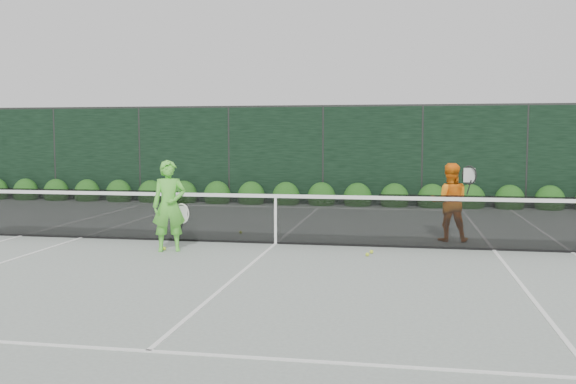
# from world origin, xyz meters

# --- Properties ---
(ground) EXTENTS (80.00, 80.00, 0.00)m
(ground) POSITION_xyz_m (0.00, 0.00, 0.00)
(ground) COLOR gray
(ground) RESTS_ON ground
(tennis_net) EXTENTS (12.90, 0.10, 1.07)m
(tennis_net) POSITION_xyz_m (-0.02, 0.00, 0.53)
(tennis_net) COLOR #11341F
(tennis_net) RESTS_ON ground
(player_woman) EXTENTS (0.71, 0.59, 1.67)m
(player_woman) POSITION_xyz_m (-1.77, -1.09, 0.83)
(player_woman) COLOR #5FD53E
(player_woman) RESTS_ON ground
(player_man) EXTENTS (0.87, 0.60, 1.57)m
(player_man) POSITION_xyz_m (3.37, 0.96, 0.79)
(player_man) COLOR orange
(player_man) RESTS_ON ground
(court_lines) EXTENTS (11.03, 23.83, 0.01)m
(court_lines) POSITION_xyz_m (0.00, 0.00, 0.01)
(court_lines) COLOR white
(court_lines) RESTS_ON ground
(windscreen_fence) EXTENTS (32.00, 21.07, 3.06)m
(windscreen_fence) POSITION_xyz_m (0.00, -2.71, 1.51)
(windscreen_fence) COLOR black
(windscreen_fence) RESTS_ON ground
(hedge_row) EXTENTS (31.66, 0.65, 0.94)m
(hedge_row) POSITION_xyz_m (-0.00, 7.15, 0.23)
(hedge_row) COLOR #123A10
(hedge_row) RESTS_ON ground
(tennis_balls) EXTENTS (3.86, 2.27, 0.07)m
(tennis_balls) POSITION_xyz_m (0.21, -0.41, 0.03)
(tennis_balls) COLOR #C2DC30
(tennis_balls) RESTS_ON ground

